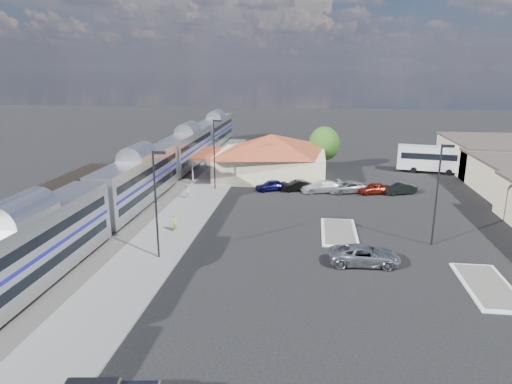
# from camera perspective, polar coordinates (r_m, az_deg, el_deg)

# --- Properties ---
(ground) EXTENTS (280.00, 280.00, 0.00)m
(ground) POSITION_cam_1_polar(r_m,az_deg,el_deg) (42.28, 5.02, -5.82)
(ground) COLOR black
(ground) RESTS_ON ground
(railbed) EXTENTS (16.00, 100.00, 0.12)m
(railbed) POSITION_cam_1_polar(r_m,az_deg,el_deg) (54.52, -17.26, -1.53)
(railbed) COLOR #4C4944
(railbed) RESTS_ON ground
(platform) EXTENTS (5.50, 92.00, 0.18)m
(platform) POSITION_cam_1_polar(r_m,az_deg,el_deg) (49.67, -8.68, -2.58)
(platform) COLOR gray
(platform) RESTS_ON ground
(passenger_train) EXTENTS (3.00, 104.00, 5.55)m
(passenger_train) POSITION_cam_1_polar(r_m,az_deg,el_deg) (52.86, -14.42, 1.33)
(passenger_train) COLOR silver
(passenger_train) RESTS_ON ground
(freight_cars) EXTENTS (2.80, 46.00, 4.00)m
(freight_cars) POSITION_cam_1_polar(r_m,az_deg,el_deg) (52.63, -21.79, -0.42)
(freight_cars) COLOR black
(freight_cars) RESTS_ON ground
(station_depot) EXTENTS (18.35, 12.24, 6.20)m
(station_depot) POSITION_cam_1_polar(r_m,az_deg,el_deg) (64.83, 1.88, 4.57)
(station_depot) COLOR beige
(station_depot) RESTS_ON ground
(traffic_island_south) EXTENTS (3.30, 7.50, 0.21)m
(traffic_island_south) POSITION_cam_1_polar(r_m,az_deg,el_deg) (44.19, 10.34, -4.93)
(traffic_island_south) COLOR silver
(traffic_island_south) RESTS_ON ground
(traffic_island_north) EXTENTS (3.30, 7.50, 0.21)m
(traffic_island_north) POSITION_cam_1_polar(r_m,az_deg,el_deg) (37.15, 27.00, -10.45)
(traffic_island_north) COLOR silver
(traffic_island_north) RESTS_ON ground
(lamp_plat_s) EXTENTS (1.08, 0.25, 9.00)m
(lamp_plat_s) POSITION_cam_1_polar(r_m,az_deg,el_deg) (36.90, -12.33, -0.55)
(lamp_plat_s) COLOR black
(lamp_plat_s) RESTS_ON ground
(lamp_plat_n) EXTENTS (1.08, 0.25, 9.00)m
(lamp_plat_n) POSITION_cam_1_polar(r_m,az_deg,el_deg) (57.59, -5.17, 5.39)
(lamp_plat_n) COLOR black
(lamp_plat_n) RESTS_ON ground
(lamp_lot) EXTENTS (1.08, 0.25, 9.00)m
(lamp_lot) POSITION_cam_1_polar(r_m,az_deg,el_deg) (42.09, 21.88, 0.64)
(lamp_lot) COLOR black
(lamp_lot) RESTS_ON ground
(tree_depot) EXTENTS (4.71, 4.71, 6.63)m
(tree_depot) POSITION_cam_1_polar(r_m,az_deg,el_deg) (70.35, 8.52, 6.00)
(tree_depot) COLOR #382314
(tree_depot) RESTS_ON ground
(suv) EXTENTS (5.70, 2.78, 1.56)m
(suv) POSITION_cam_1_polar(r_m,az_deg,el_deg) (37.58, 13.43, -7.70)
(suv) COLOR #9C9EA3
(suv) RESTS_ON ground
(coach_bus) EXTENTS (12.48, 4.78, 3.92)m
(coach_bus) POSITION_cam_1_polar(r_m,az_deg,el_deg) (72.85, 22.08, 3.95)
(coach_bus) COLOR white
(coach_bus) RESTS_ON ground
(person_a) EXTENTS (0.52, 0.68, 1.65)m
(person_a) POSITION_cam_1_polar(r_m,az_deg,el_deg) (43.92, -10.08, -3.80)
(person_a) COLOR #D2CC41
(person_a) RESTS_ON platform
(person_b) EXTENTS (0.76, 0.92, 1.70)m
(person_b) POSITION_cam_1_polar(r_m,az_deg,el_deg) (54.64, -8.67, 0.10)
(person_b) COLOR white
(person_b) RESTS_ON platform
(parked_car_a) EXTENTS (4.40, 3.15, 1.39)m
(parked_car_a) POSITION_cam_1_polar(r_m,az_deg,el_deg) (58.07, 1.89, 0.84)
(parked_car_a) COLOR #0C0B39
(parked_car_a) RESTS_ON ground
(parked_car_b) EXTENTS (4.34, 2.74, 1.35)m
(parked_car_b) POSITION_cam_1_polar(r_m,az_deg,el_deg) (58.18, 5.06, 0.79)
(parked_car_b) COLOR black
(parked_car_b) RESTS_ON ground
(parked_car_c) EXTENTS (5.55, 3.48, 1.50)m
(parked_car_c) POSITION_cam_1_polar(r_m,az_deg,el_deg) (57.86, 8.21, 0.68)
(parked_car_c) COLOR silver
(parked_car_c) RESTS_ON ground
(parked_car_d) EXTENTS (5.65, 4.07, 1.43)m
(parked_car_d) POSITION_cam_1_polar(r_m,az_deg,el_deg) (58.32, 11.35, 0.62)
(parked_car_d) COLOR #999BA2
(parked_car_d) RESTS_ON ground
(parked_car_e) EXTENTS (4.40, 2.81, 1.40)m
(parked_car_e) POSITION_cam_1_polar(r_m,az_deg,el_deg) (58.37, 14.50, 0.42)
(parked_car_e) COLOR maroon
(parked_car_e) RESTS_ON ground
(parked_car_f) EXTENTS (4.35, 2.81, 1.35)m
(parked_car_f) POSITION_cam_1_polar(r_m,az_deg,el_deg) (59.17, 17.54, 0.37)
(parked_car_f) COLOR black
(parked_car_f) RESTS_ON ground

